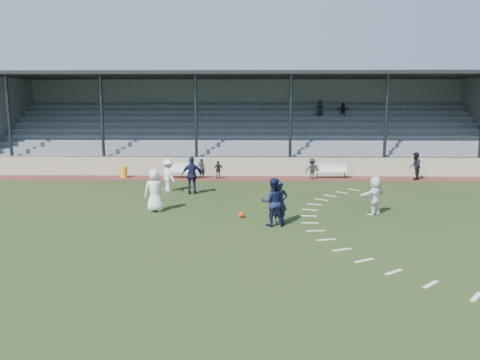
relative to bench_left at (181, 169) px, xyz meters
name	(u,v)px	position (x,y,z in m)	size (l,w,h in m)	color
ground	(239,223)	(3.82, -10.49, -0.58)	(90.00, 90.00, 0.00)	#243415
cinder_track	(243,178)	(3.82, 0.01, -0.57)	(34.00, 2.00, 0.02)	#522521
retaining_wall	(243,167)	(3.82, 1.06, 0.02)	(34.00, 0.18, 1.20)	#BDB191
bench_left	(181,169)	(0.00, 0.00, 0.00)	(2.03, 0.66, 0.95)	silver
bench_right	(331,169)	(9.28, 0.18, 0.00)	(2.01, 0.49, 0.95)	silver
trash_bin	(124,172)	(-3.66, 0.17, -0.21)	(0.44, 0.44, 0.71)	yellow
football	(241,215)	(3.91, -9.69, -0.46)	(0.24, 0.24, 0.24)	red
player_white_lead	(155,190)	(0.10, -8.66, 0.36)	(0.92, 0.60, 1.89)	white
player_navy_lead	(280,202)	(5.46, -10.50, 0.25)	(0.61, 0.40, 1.67)	#141938
player_navy_mid	(273,202)	(5.16, -10.90, 0.36)	(0.92, 0.72, 1.89)	#141938
player_white_wing	(168,175)	(-0.08, -4.15, 0.29)	(1.13, 0.65, 1.74)	white
player_navy_wing	(192,175)	(1.27, -4.81, 0.39)	(1.15, 0.48, 1.95)	#141938
player_white_back	(375,195)	(9.61, -8.96, 0.24)	(1.53, 0.49, 1.65)	white
official	(415,166)	(14.29, -0.32, 0.28)	(0.82, 0.64, 1.69)	black
sub_left_near	(202,168)	(1.26, -0.01, 0.06)	(0.45, 0.30, 1.25)	black
sub_left_far	(218,170)	(2.30, -0.10, -0.01)	(0.65, 0.27, 1.10)	black
sub_right	(312,169)	(8.08, -0.10, 0.06)	(0.81, 0.47, 1.26)	black
grandstand	(244,136)	(3.82, 5.77, 1.62)	(34.60, 9.00, 6.61)	gray
penalty_arc	(342,223)	(7.94, -10.49, -0.58)	(3.89, 14.63, 0.01)	white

